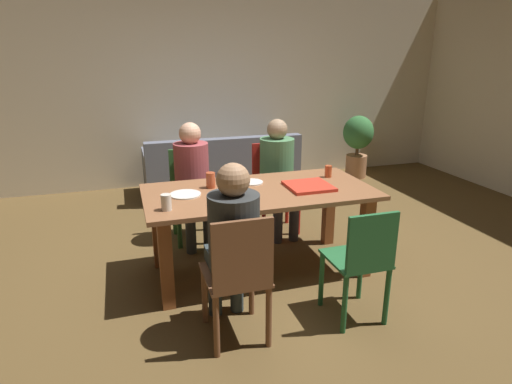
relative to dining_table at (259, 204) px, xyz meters
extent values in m
plane|color=brown|center=(0.00, 0.00, -0.63)|extent=(20.00, 20.00, 0.00)
cube|color=beige|center=(0.00, 3.00, 0.78)|extent=(7.92, 0.12, 2.83)
cube|color=brown|center=(0.00, 0.00, 0.11)|extent=(1.94, 0.96, 0.04)
cube|color=brown|center=(-0.85, -0.36, -0.27)|extent=(0.10, 0.10, 0.72)
cube|color=brown|center=(0.85, -0.36, -0.27)|extent=(0.10, 0.10, 0.72)
cube|color=brown|center=(-0.85, 0.36, -0.27)|extent=(0.10, 0.10, 0.72)
cube|color=brown|center=(0.85, 0.36, -0.27)|extent=(0.10, 0.10, 0.72)
cylinder|color=brown|center=(-0.61, -0.63, -0.41)|extent=(0.04, 0.04, 0.45)
cylinder|color=brown|center=(-0.26, -0.63, -0.41)|extent=(0.04, 0.04, 0.45)
cylinder|color=brown|center=(-0.61, -1.03, -0.41)|extent=(0.04, 0.04, 0.45)
cylinder|color=brown|center=(-0.26, -1.03, -0.41)|extent=(0.04, 0.04, 0.45)
cube|color=brown|center=(-0.44, -0.83, -0.17)|extent=(0.41, 0.45, 0.02)
cube|color=brown|center=(-0.44, -1.04, 0.07)|extent=(0.39, 0.03, 0.46)
cylinder|color=#313D3F|center=(-0.52, -0.56, -0.40)|extent=(0.10, 0.10, 0.47)
cylinder|color=#313D3F|center=(-0.36, -0.56, -0.40)|extent=(0.10, 0.10, 0.47)
cube|color=#313D3F|center=(-0.44, -0.69, -0.11)|extent=(0.30, 0.29, 0.11)
cylinder|color=#323435|center=(-0.44, -0.83, 0.14)|extent=(0.34, 0.34, 0.51)
sphere|color=#AC7E59|center=(-0.44, -0.83, 0.49)|extent=(0.22, 0.22, 0.22)
cylinder|color=red|center=(0.65, 0.65, -0.41)|extent=(0.04, 0.04, 0.45)
cylinder|color=red|center=(0.26, 0.65, -0.41)|extent=(0.04, 0.04, 0.45)
cylinder|color=red|center=(0.65, 0.99, -0.41)|extent=(0.04, 0.04, 0.45)
cylinder|color=red|center=(0.26, 0.99, -0.41)|extent=(0.04, 0.04, 0.45)
cube|color=red|center=(0.45, 0.82, -0.17)|extent=(0.45, 0.40, 0.02)
cube|color=red|center=(0.45, 1.00, 0.07)|extent=(0.43, 0.03, 0.48)
cylinder|color=#3D3E4C|center=(0.54, 0.52, -0.40)|extent=(0.10, 0.10, 0.47)
cylinder|color=#3D3E4C|center=(0.36, 0.52, -0.40)|extent=(0.10, 0.10, 0.47)
cube|color=#3D3E4C|center=(0.45, 0.66, -0.11)|extent=(0.32, 0.32, 0.11)
cylinder|color=#4B7F51|center=(0.45, 0.82, 0.14)|extent=(0.36, 0.36, 0.50)
sphere|color=#A18161|center=(0.45, 0.82, 0.49)|extent=(0.21, 0.21, 0.21)
cylinder|color=#366F35|center=(-0.26, 0.68, -0.41)|extent=(0.05, 0.05, 0.45)
cylinder|color=#366F35|center=(-0.62, 0.68, -0.41)|extent=(0.05, 0.05, 0.45)
cylinder|color=#366F35|center=(-0.26, 1.05, -0.41)|extent=(0.05, 0.05, 0.45)
cylinder|color=#366F35|center=(-0.62, 1.05, -0.41)|extent=(0.05, 0.05, 0.45)
cube|color=#366F35|center=(-0.44, 0.86, -0.17)|extent=(0.42, 0.44, 0.02)
cube|color=#366F35|center=(-0.44, 1.07, 0.06)|extent=(0.40, 0.03, 0.45)
cylinder|color=#384245|center=(-0.35, 0.54, -0.40)|extent=(0.10, 0.10, 0.47)
cylinder|color=#384245|center=(-0.52, 0.54, -0.40)|extent=(0.10, 0.10, 0.47)
cube|color=#384245|center=(-0.44, 0.69, -0.11)|extent=(0.31, 0.34, 0.11)
cylinder|color=#9E4246|center=(-0.44, 0.86, 0.14)|extent=(0.35, 0.35, 0.50)
sphere|color=#E0A684|center=(-0.44, 0.86, 0.49)|extent=(0.22, 0.22, 0.22)
cylinder|color=#236234|center=(0.28, -0.68, -0.41)|extent=(0.04, 0.04, 0.45)
cylinder|color=#236234|center=(0.62, -0.68, -0.41)|extent=(0.04, 0.04, 0.45)
cylinder|color=#236234|center=(0.28, -1.04, -0.41)|extent=(0.04, 0.04, 0.45)
cylinder|color=#236234|center=(0.62, -1.04, -0.41)|extent=(0.04, 0.04, 0.45)
cube|color=#236234|center=(0.45, -0.86, -0.17)|extent=(0.39, 0.42, 0.02)
cube|color=#236234|center=(0.45, -1.06, 0.04)|extent=(0.37, 0.03, 0.41)
cube|color=red|center=(0.43, -0.06, 0.14)|extent=(0.37, 0.37, 0.03)
cylinder|color=white|center=(-0.62, 0.05, 0.13)|extent=(0.26, 0.26, 0.01)
cylinder|color=white|center=(-0.25, 0.03, 0.13)|extent=(0.22, 0.22, 0.01)
cone|color=gold|center=(-0.25, 0.03, 0.15)|extent=(0.12, 0.12, 0.02)
cylinder|color=white|center=(-0.01, 0.22, 0.13)|extent=(0.21, 0.21, 0.01)
cylinder|color=silver|center=(-0.81, -0.26, 0.19)|extent=(0.08, 0.08, 0.12)
cylinder|color=#B94B26|center=(0.73, 0.18, 0.18)|extent=(0.06, 0.06, 0.11)
cylinder|color=#B54726|center=(-0.38, 0.18, 0.20)|extent=(0.08, 0.08, 0.14)
cube|color=slate|center=(0.19, 2.38, -0.42)|extent=(2.05, 0.88, 0.44)
cube|color=slate|center=(0.19, 2.02, -0.01)|extent=(2.05, 0.16, 0.38)
cube|color=slate|center=(-0.74, 2.38, -0.11)|extent=(0.20, 0.84, 0.18)
cube|color=slate|center=(1.11, 2.38, -0.11)|extent=(0.20, 0.84, 0.18)
cylinder|color=#AC754C|center=(2.36, 2.45, -0.46)|extent=(0.32, 0.32, 0.35)
cylinder|color=brown|center=(2.36, 2.45, -0.20)|extent=(0.05, 0.05, 0.17)
ellipsoid|color=#38793D|center=(2.36, 2.45, 0.07)|extent=(0.46, 0.46, 0.51)
camera|label=1|loc=(-1.07, -3.35, 1.26)|focal=30.51mm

